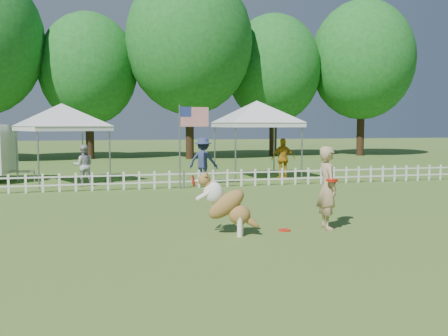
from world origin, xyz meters
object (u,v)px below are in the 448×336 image
canopy_tent_left (62,144)px  spectator_b (203,161)px  handler (328,188)px  canopy_tent_right (256,140)px  spectator_c (283,159)px  flag_pole (180,147)px  spectator_a (84,165)px  frisbee_on_turf (285,230)px  dog (227,204)px

canopy_tent_left → spectator_b: canopy_tent_left is taller
handler → canopy_tent_left: 11.31m
canopy_tent_right → spectator_c: 1.32m
canopy_tent_left → flag_pole: size_ratio=1.02×
canopy_tent_right → spectator_a: 6.76m
canopy_tent_left → frisbee_on_turf: bearing=-86.5°
frisbee_on_turf → canopy_tent_left: (-4.85, 9.68, 1.40)m
handler → frisbee_on_turf: handler is taller
handler → spectator_c: size_ratio=1.06×
canopy_tent_right → spectator_c: bearing=-41.9°
frisbee_on_turf → spectator_b: (0.07, 8.28, 0.82)m
handler → canopy_tent_right: 9.85m
handler → flag_pole: flag_pole is taller
frisbee_on_turf → spectator_c: size_ratio=0.16×
flag_pole → spectator_c: bearing=19.0°
spectator_a → spectator_c: bearing=-179.0°
canopy_tent_right → flag_pole: 4.41m
spectator_a → spectator_b: size_ratio=0.86×
handler → canopy_tent_right: canopy_tent_right is taller
spectator_a → spectator_c: (7.51, 0.34, 0.08)m
spectator_a → spectator_b: (4.17, -0.34, 0.12)m
frisbee_on_turf → spectator_c: spectator_c is taller
handler → spectator_a: (-5.02, 8.65, -0.13)m
spectator_a → frisbee_on_turf: bearing=113.8°
handler → canopy_tent_left: canopy_tent_left is taller
canopy_tent_left → spectator_c: 8.31m
spectator_a → dog: bearing=106.7°
canopy_tent_left → flag_pole: (3.86, -2.67, -0.03)m
canopy_tent_right → spectator_b: bearing=-153.9°
spectator_c → spectator_b: bearing=19.2°
flag_pole → handler: bearing=-79.9°
handler → flag_pole: bearing=22.0°
frisbee_on_turf → spectator_b: size_ratio=0.15×
dog → canopy_tent_left: bearing=131.1°
spectator_b → spectator_c: size_ratio=1.05×
canopy_tent_right → spectator_c: (0.87, -0.70, -0.70)m
dog → canopy_tent_right: bearing=89.7°
canopy_tent_right → flag_pole: canopy_tent_right is taller
flag_pole → spectator_c: size_ratio=1.73×
dog → frisbee_on_turf: 1.36m
dog → spectator_c: bearing=83.7°
dog → spectator_c: spectator_c is taller
dog → frisbee_on_turf: (1.22, 0.10, -0.59)m
frisbee_on_turf → handler: bearing=-2.1°
handler → spectator_b: size_ratio=1.02×
spectator_c → canopy_tent_right: bearing=-31.1°
canopy_tent_right → spectator_a: bearing=-174.4°
frisbee_on_turf → canopy_tent_right: 10.10m
dog → flag_pole: 7.15m
dog → canopy_tent_right: size_ratio=0.40×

